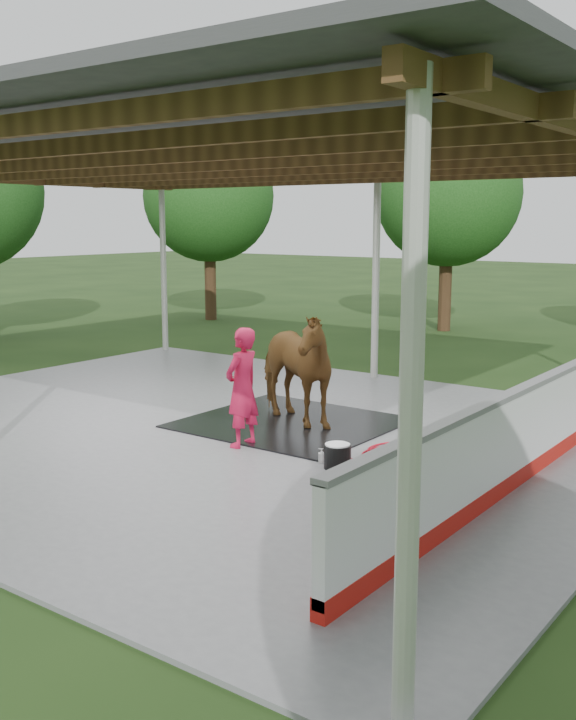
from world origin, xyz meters
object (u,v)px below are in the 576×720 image
Objects in this scene: horse at (290,366)px; wash_bucket at (337,456)px; handler at (242,387)px; dasher_board at (515,441)px.

horse reaches higher than wash_bucket.
handler is at bearing 177.25° from wash_bucket.
horse is at bearing 141.03° from wash_bucket.
handler reaches higher than wash_bucket.
horse is at bearing -171.85° from handler.
dasher_board reaches higher than wash_bucket.
handler is (0.21, -1.37, -0.07)m from horse.
dasher_board is at bearing -80.86° from horse.
horse is 6.05× the size of wash_bucket.
horse is 1.25× the size of handler.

